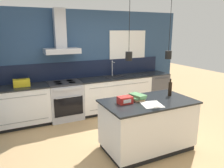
{
  "coord_description": "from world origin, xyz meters",
  "views": [
    {
      "loc": [
        -1.81,
        -3.33,
        2.1
      ],
      "look_at": [
        0.05,
        0.51,
        1.05
      ],
      "focal_mm": 35.0,
      "sensor_mm": 36.0,
      "label": 1
    }
  ],
  "objects_px": {
    "dishwasher": "(154,88)",
    "red_supply_box": "(125,100)",
    "oven_range": "(65,100)",
    "yellow_toolbox": "(22,83)",
    "bottle_on_island": "(170,88)",
    "book_stack": "(138,97)"
  },
  "relations": [
    {
      "from": "dishwasher",
      "to": "red_supply_box",
      "type": "distance_m",
      "value": 2.92
    },
    {
      "from": "oven_range",
      "to": "red_supply_box",
      "type": "distance_m",
      "value": 2.11
    },
    {
      "from": "dishwasher",
      "to": "red_supply_box",
      "type": "bearing_deg",
      "value": -136.46
    },
    {
      "from": "yellow_toolbox",
      "to": "bottle_on_island",
      "type": "bearing_deg",
      "value": -38.46
    },
    {
      "from": "bottle_on_island",
      "to": "yellow_toolbox",
      "type": "height_order",
      "value": "bottle_on_island"
    },
    {
      "from": "oven_range",
      "to": "book_stack",
      "type": "distance_m",
      "value": 2.14
    },
    {
      "from": "oven_range",
      "to": "bottle_on_island",
      "type": "bearing_deg",
      "value": -52.05
    },
    {
      "from": "oven_range",
      "to": "yellow_toolbox",
      "type": "relative_size",
      "value": 2.68
    },
    {
      "from": "dishwasher",
      "to": "book_stack",
      "type": "relative_size",
      "value": 2.82
    },
    {
      "from": "bottle_on_island",
      "to": "yellow_toolbox",
      "type": "xyz_separation_m",
      "value": [
        -2.46,
        1.95,
        -0.06
      ]
    },
    {
      "from": "red_supply_box",
      "to": "oven_range",
      "type": "bearing_deg",
      "value": 105.23
    },
    {
      "from": "book_stack",
      "to": "yellow_toolbox",
      "type": "xyz_separation_m",
      "value": [
        -1.77,
        1.91,
        0.03
      ]
    },
    {
      "from": "bottle_on_island",
      "to": "book_stack",
      "type": "bearing_deg",
      "value": 176.93
    },
    {
      "from": "bottle_on_island",
      "to": "book_stack",
      "type": "height_order",
      "value": "bottle_on_island"
    },
    {
      "from": "dishwasher",
      "to": "book_stack",
      "type": "height_order",
      "value": "book_stack"
    },
    {
      "from": "red_supply_box",
      "to": "yellow_toolbox",
      "type": "bearing_deg",
      "value": 126.67
    },
    {
      "from": "oven_range",
      "to": "dishwasher",
      "type": "relative_size",
      "value": 1.0
    },
    {
      "from": "bottle_on_island",
      "to": "book_stack",
      "type": "distance_m",
      "value": 0.69
    },
    {
      "from": "red_supply_box",
      "to": "yellow_toolbox",
      "type": "relative_size",
      "value": 0.7
    },
    {
      "from": "bottle_on_island",
      "to": "dishwasher",
      "type": "bearing_deg",
      "value": 60.42
    },
    {
      "from": "oven_range",
      "to": "dishwasher",
      "type": "height_order",
      "value": "same"
    },
    {
      "from": "book_stack",
      "to": "yellow_toolbox",
      "type": "bearing_deg",
      "value": 132.78
    }
  ]
}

